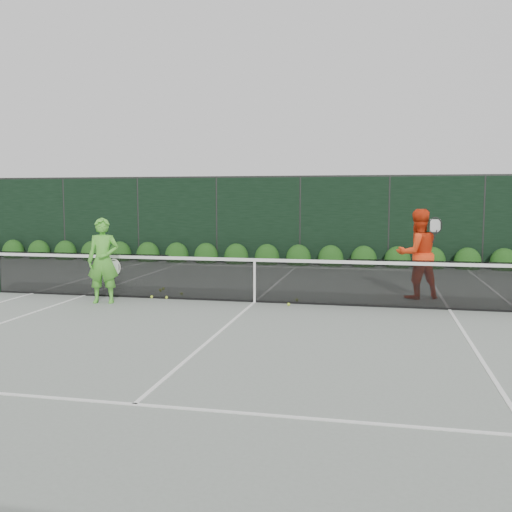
# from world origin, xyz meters

# --- Properties ---
(ground) EXTENTS (80.00, 80.00, 0.00)m
(ground) POSITION_xyz_m (0.00, 0.00, 0.00)
(ground) COLOR gray
(ground) RESTS_ON ground
(tennis_net) EXTENTS (12.90, 0.10, 1.07)m
(tennis_net) POSITION_xyz_m (-0.02, 0.00, 0.53)
(tennis_net) COLOR #103219
(tennis_net) RESTS_ON ground
(player_woman) EXTENTS (0.76, 0.59, 1.87)m
(player_woman) POSITION_xyz_m (-3.23, -0.73, 0.93)
(player_woman) COLOR #56BC37
(player_woman) RESTS_ON ground
(player_man) EXTENTS (1.22, 1.11, 2.05)m
(player_man) POSITION_xyz_m (3.53, 1.28, 1.03)
(player_man) COLOR #F33C14
(player_man) RESTS_ON ground
(court_lines) EXTENTS (11.03, 23.83, 0.01)m
(court_lines) POSITION_xyz_m (0.00, 0.00, 0.01)
(court_lines) COLOR white
(court_lines) RESTS_ON ground
(windscreen_fence) EXTENTS (32.00, 21.07, 3.06)m
(windscreen_fence) POSITION_xyz_m (0.00, -2.71, 1.51)
(windscreen_fence) COLOR black
(windscreen_fence) RESTS_ON ground
(hedge_row) EXTENTS (31.66, 0.65, 0.94)m
(hedge_row) POSITION_xyz_m (-0.00, 7.15, 0.23)
(hedge_row) COLOR #15380F
(hedge_row) RESTS_ON ground
(tennis_balls) EXTENTS (3.56, 1.50, 0.07)m
(tennis_balls) POSITION_xyz_m (-1.41, 0.39, 0.03)
(tennis_balls) COLOR #C8EA34
(tennis_balls) RESTS_ON ground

